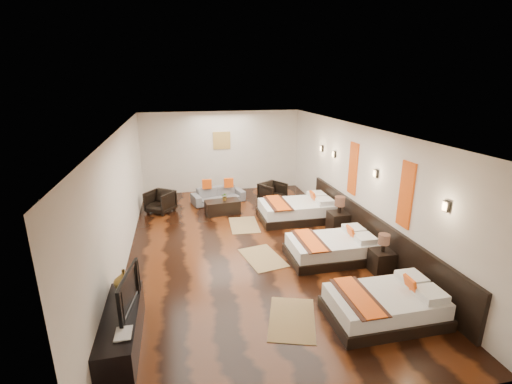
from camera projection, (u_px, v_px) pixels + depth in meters
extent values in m
cube|color=black|center=(249.00, 246.00, 8.70)|extent=(5.50, 9.50, 0.01)
cube|color=white|center=(248.00, 129.00, 7.87)|extent=(5.50, 9.50, 0.01)
cube|color=silver|center=(222.00, 152.00, 12.71)|extent=(5.50, 0.01, 2.80)
cube|color=silver|center=(122.00, 199.00, 7.72)|extent=(0.01, 9.50, 2.80)
cube|color=silver|center=(358.00, 183.00, 8.84)|extent=(0.01, 9.50, 2.80)
cube|color=black|center=(370.00, 232.00, 8.37)|extent=(0.08, 6.60, 0.90)
cube|color=black|center=(383.00, 313.00, 6.05)|extent=(1.87, 1.16, 0.20)
cube|color=white|center=(385.00, 301.00, 5.98)|extent=(1.78, 1.07, 0.27)
cube|color=#F55711|center=(411.00, 285.00, 6.00)|extent=(0.14, 0.29, 0.29)
cube|color=#38190F|center=(358.00, 297.00, 5.84)|extent=(0.49, 1.18, 0.02)
cube|color=#F55711|center=(358.00, 296.00, 5.84)|extent=(0.34, 1.18, 0.02)
cube|color=black|center=(331.00, 254.00, 8.08)|extent=(1.90, 1.18, 0.20)
cube|color=white|center=(331.00, 245.00, 8.01)|extent=(1.81, 1.09, 0.27)
cube|color=#F55711|center=(351.00, 233.00, 8.03)|extent=(0.14, 0.29, 0.29)
cube|color=#38190F|center=(310.00, 241.00, 7.86)|extent=(0.50, 1.20, 0.02)
cube|color=#F55711|center=(310.00, 240.00, 7.86)|extent=(0.34, 1.20, 0.02)
cube|color=black|center=(296.00, 216.00, 10.35)|extent=(2.08, 1.29, 0.22)
cube|color=white|center=(296.00, 207.00, 10.27)|extent=(1.98, 1.19, 0.30)
cube|color=#F55711|center=(313.00, 197.00, 10.29)|extent=(0.15, 0.32, 0.32)
cube|color=#38190F|center=(278.00, 203.00, 10.11)|extent=(0.55, 1.31, 0.02)
cube|color=#F55711|center=(278.00, 203.00, 10.11)|extent=(0.38, 1.31, 0.02)
cube|color=black|center=(381.00, 261.00, 7.47)|extent=(0.43, 0.43, 0.48)
cylinder|color=black|center=(383.00, 247.00, 7.37)|extent=(0.08, 0.08, 0.19)
cylinder|color=#3F2619|center=(384.00, 239.00, 7.32)|extent=(0.23, 0.23, 0.21)
cube|color=black|center=(338.00, 222.00, 9.41)|extent=(0.49, 0.49, 0.55)
cylinder|color=black|center=(339.00, 209.00, 9.29)|extent=(0.09, 0.09, 0.22)
cylinder|color=#3F2619|center=(340.00, 201.00, 9.23)|extent=(0.26, 0.26, 0.24)
cube|color=olive|center=(292.00, 319.00, 6.04)|extent=(1.09, 1.38, 0.01)
cube|color=olive|center=(263.00, 258.00, 8.12)|extent=(0.97, 1.32, 0.01)
cube|color=olive|center=(244.00, 225.00, 9.94)|extent=(0.82, 1.24, 0.01)
cube|color=black|center=(122.00, 330.00, 5.38)|extent=(0.50, 1.80, 0.55)
imported|color=black|center=(122.00, 292.00, 5.33)|extent=(0.28, 1.02, 0.58)
imported|color=black|center=(115.00, 335.00, 4.84)|extent=(0.22, 0.30, 0.03)
imported|color=brown|center=(124.00, 280.00, 5.87)|extent=(0.39, 0.39, 0.35)
imported|color=slate|center=(218.00, 195.00, 11.73)|extent=(1.79, 1.03, 0.49)
imported|color=black|center=(160.00, 202.00, 10.83)|extent=(1.00, 1.00, 0.66)
imported|color=black|center=(273.00, 193.00, 11.68)|extent=(0.99, 0.99, 0.66)
cube|color=black|center=(222.00, 207.00, 10.76)|extent=(1.05, 0.60, 0.40)
imported|color=#2B591D|center=(225.00, 197.00, 10.69)|extent=(0.27, 0.25, 0.24)
cube|color=#D86014|center=(406.00, 195.00, 6.98)|extent=(0.04, 0.40, 1.30)
cube|color=#D86014|center=(353.00, 169.00, 9.03)|extent=(0.04, 0.40, 1.30)
cube|color=black|center=(446.00, 206.00, 5.90)|extent=(0.06, 0.12, 0.18)
cube|color=#FFD18C|center=(445.00, 206.00, 5.90)|extent=(0.02, 0.10, 0.14)
cube|color=black|center=(376.00, 174.00, 7.96)|extent=(0.06, 0.12, 0.18)
cube|color=#FFD18C|center=(375.00, 174.00, 7.95)|extent=(0.02, 0.10, 0.14)
cube|color=black|center=(334.00, 154.00, 10.01)|extent=(0.06, 0.12, 0.18)
cube|color=#FFD18C|center=(333.00, 154.00, 10.00)|extent=(0.02, 0.10, 0.14)
cube|color=black|center=(322.00, 148.00, 10.85)|extent=(0.06, 0.12, 0.18)
cube|color=#FFD18C|center=(321.00, 148.00, 10.84)|extent=(0.02, 0.10, 0.14)
cube|color=#AD873F|center=(222.00, 140.00, 12.57)|extent=(0.60, 0.04, 0.60)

